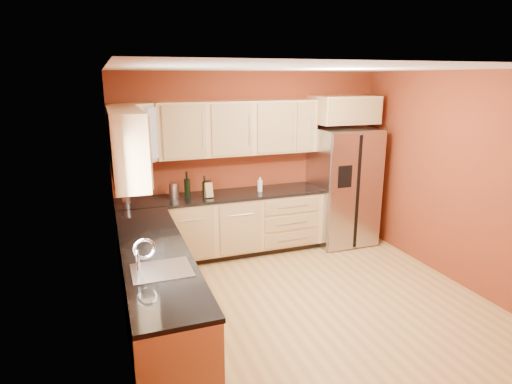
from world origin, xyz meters
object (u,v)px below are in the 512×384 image
wine_bottle_a (205,186)px  knife_block (208,190)px  soap_dispenser (260,184)px  refrigerator (343,186)px  canister_left (174,191)px

wine_bottle_a → knife_block: 0.07m
knife_block → soap_dispenser: size_ratio=0.99×
refrigerator → knife_block: size_ratio=8.73×
refrigerator → knife_block: bearing=-180.0°
refrigerator → knife_block: 2.12m
canister_left → knife_block: bearing=-10.9°
wine_bottle_a → canister_left: bearing=172.6°
canister_left → soap_dispenser: (1.23, -0.04, -0.01)m
refrigerator → soap_dispenser: size_ratio=8.62×
refrigerator → canister_left: 2.57m
knife_block → soap_dispenser: bearing=-4.1°
knife_block → soap_dispenser: 0.78m
refrigerator → canister_left: (-2.57, 0.09, 0.14)m
canister_left → knife_block: size_ratio=1.06×
wine_bottle_a → soap_dispenser: (0.82, 0.02, -0.04)m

